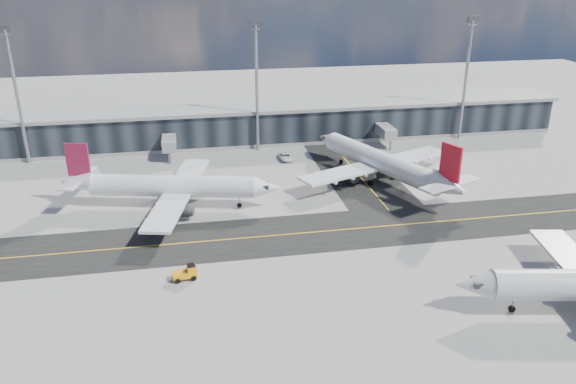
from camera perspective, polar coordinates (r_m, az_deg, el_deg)
name	(u,v)px	position (r m, az deg, el deg)	size (l,w,h in m)	color
ground	(300,245)	(86.92, 1.23, -5.43)	(300.00, 300.00, 0.00)	gray
taxiway_lanes	(310,215)	(97.06, 2.21, -2.30)	(180.00, 63.00, 0.03)	black
terminal_concourse	(254,124)	(136.04, -3.47, 6.87)	(152.00, 19.80, 8.80)	black
floodlight_masts	(257,82)	(126.64, -3.20, 11.05)	(102.50, 0.70, 28.90)	gray
airliner_af	(170,186)	(100.98, -11.91, 0.57)	(38.60, 33.17, 11.53)	white
airliner_redtail	(382,163)	(111.42, 9.55, 2.96)	(34.06, 39.38, 12.15)	white
baggage_tug	(187,273)	(79.01, -10.24, -8.05)	(3.48, 2.10, 2.06)	#FFA00D
service_van	(285,157)	(123.31, -0.26, 3.60)	(2.39, 5.18, 1.44)	white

